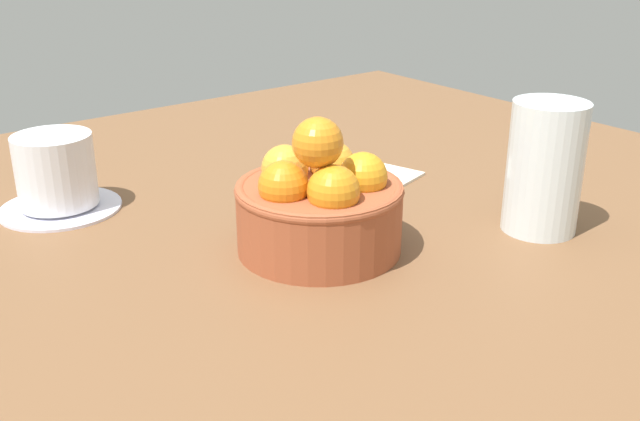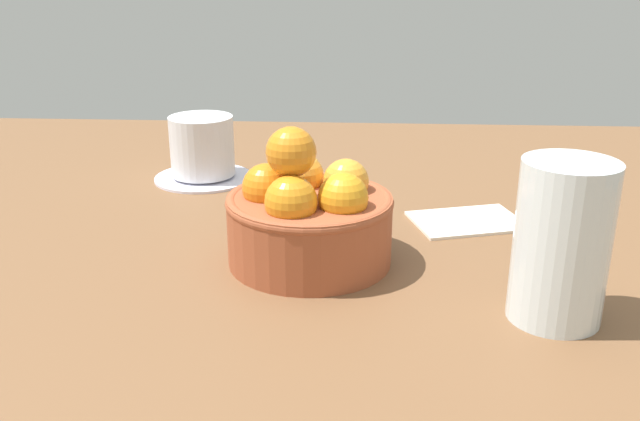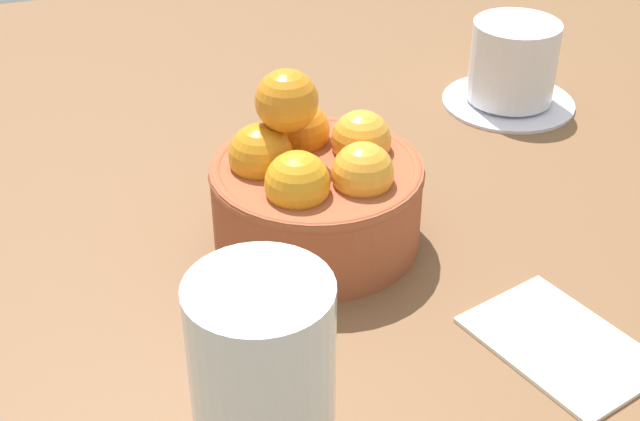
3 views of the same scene
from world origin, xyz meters
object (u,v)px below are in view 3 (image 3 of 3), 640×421
(terracotta_bowl, at_px, (315,187))
(coffee_cup, at_px, (512,68))
(water_glass, at_px, (263,388))
(folded_napkin, at_px, (561,342))

(terracotta_bowl, bearing_deg, coffee_cup, 121.97)
(water_glass, bearing_deg, terracotta_bowl, 154.70)
(coffee_cup, relative_size, water_glass, 0.98)
(water_glass, xyz_separation_m, folded_napkin, (-0.04, 0.19, -0.06))
(terracotta_bowl, xyz_separation_m, folded_napkin, (0.15, 0.10, -0.04))
(terracotta_bowl, height_order, coffee_cup, terracotta_bowl)
(terracotta_bowl, xyz_separation_m, water_glass, (0.19, -0.09, 0.02))
(terracotta_bowl, bearing_deg, water_glass, -25.30)
(terracotta_bowl, xyz_separation_m, coffee_cup, (-0.14, 0.23, -0.01))
(coffee_cup, xyz_separation_m, water_glass, (0.33, -0.32, 0.03))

